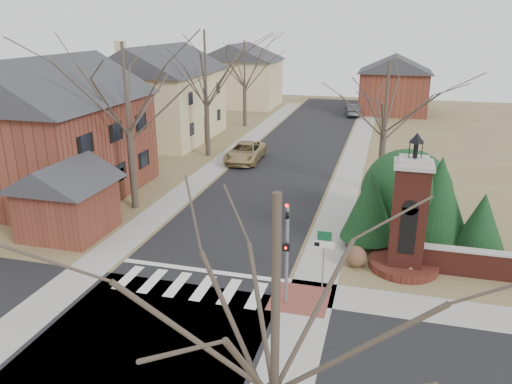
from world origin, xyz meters
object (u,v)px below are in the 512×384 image
(pickup_truck, at_px, (245,152))
(distant_car, at_px, (353,110))
(sign_post, at_px, (324,249))
(brick_gate_monument, at_px, (408,226))
(traffic_signal_pole, at_px, (287,246))

(pickup_truck, bearing_deg, distant_car, 72.60)
(sign_post, xyz_separation_m, pickup_truck, (-8.99, 19.07, -1.18))
(brick_gate_monument, xyz_separation_m, distant_car, (-5.60, 39.29, -1.45))
(sign_post, xyz_separation_m, distant_car, (-2.19, 42.29, -1.24))
(pickup_truck, bearing_deg, brick_gate_monument, -53.41)
(brick_gate_monument, bearing_deg, distant_car, 98.11)
(brick_gate_monument, relative_size, pickup_truck, 1.18)
(pickup_truck, bearing_deg, traffic_signal_pole, -70.48)
(brick_gate_monument, bearing_deg, pickup_truck, 127.67)
(traffic_signal_pole, relative_size, distant_car, 1.04)
(traffic_signal_pole, xyz_separation_m, sign_post, (1.29, 1.41, -0.64))
(distant_car, bearing_deg, brick_gate_monument, 88.14)
(traffic_signal_pole, distance_m, distant_car, 43.76)
(traffic_signal_pole, height_order, distant_car, traffic_signal_pole)
(distant_car, bearing_deg, traffic_signal_pole, 81.21)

